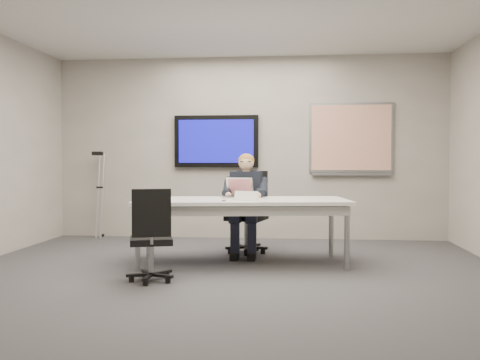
# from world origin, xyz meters

# --- Properties ---
(floor) EXTENTS (6.00, 6.00, 0.02)m
(floor) POSITION_xyz_m (0.00, 0.00, 0.00)
(floor) COLOR #3D3D40
(floor) RESTS_ON ground
(wall_back) EXTENTS (6.00, 0.02, 2.80)m
(wall_back) POSITION_xyz_m (0.00, 3.00, 1.40)
(wall_back) COLOR gray
(wall_back) RESTS_ON ground
(wall_front) EXTENTS (6.00, 0.02, 2.80)m
(wall_front) POSITION_xyz_m (0.00, -3.00, 1.40)
(wall_front) COLOR gray
(wall_front) RESTS_ON ground
(conference_table) EXTENTS (2.55, 1.33, 0.75)m
(conference_table) POSITION_xyz_m (0.09, 0.94, 0.67)
(conference_table) COLOR white
(conference_table) RESTS_ON ground
(tv_display) EXTENTS (1.30, 0.09, 0.80)m
(tv_display) POSITION_xyz_m (-0.50, 2.95, 1.50)
(tv_display) COLOR black
(tv_display) RESTS_ON wall_back
(whiteboard) EXTENTS (1.25, 0.08, 1.10)m
(whiteboard) POSITION_xyz_m (1.55, 2.97, 1.53)
(whiteboard) COLOR gray
(whiteboard) RESTS_ON wall_back
(office_chair_far) EXTENTS (0.61, 0.61, 1.07)m
(office_chair_far) POSITION_xyz_m (0.09, 1.70, 0.33)
(office_chair_far) COLOR black
(office_chair_far) RESTS_ON ground
(office_chair_near) EXTENTS (0.55, 0.55, 0.93)m
(office_chair_near) POSITION_xyz_m (-0.70, -0.12, 0.29)
(office_chair_near) COLOR black
(office_chair_near) RESTS_ON ground
(seated_person) EXTENTS (0.41, 0.71, 1.29)m
(seated_person) POSITION_xyz_m (0.08, 1.46, 0.52)
(seated_person) COLOR #1D2031
(seated_person) RESTS_ON office_chair_far
(crutch) EXTENTS (0.37, 0.51, 1.40)m
(crutch) POSITION_xyz_m (-2.31, 2.82, 0.69)
(crutch) COLOR #B5B7BE
(crutch) RESTS_ON ground
(laptop) EXTENTS (0.39, 0.40, 0.24)m
(laptop) POSITION_xyz_m (0.03, 1.19, 0.81)
(laptop) COLOR #ACACAE
(laptop) RESTS_ON conference_table
(name_tent) EXTENTS (0.28, 0.13, 0.11)m
(name_tent) POSITION_xyz_m (0.16, 0.70, 0.81)
(name_tent) COLOR white
(name_tent) RESTS_ON conference_table
(pen) EXTENTS (0.03, 0.14, 0.01)m
(pen) POSITION_xyz_m (-0.08, 0.63, 0.76)
(pen) COLOR black
(pen) RESTS_ON conference_table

